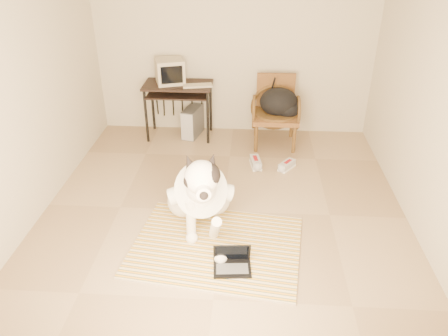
# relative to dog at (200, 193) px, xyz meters

# --- Properties ---
(floor) EXTENTS (4.50, 4.50, 0.00)m
(floor) POSITION_rel_dog_xyz_m (0.22, 0.27, -0.41)
(floor) COLOR #9D8260
(floor) RESTS_ON ground
(wall_back) EXTENTS (4.50, 0.00, 4.50)m
(wall_back) POSITION_rel_dog_xyz_m (0.22, 2.52, 0.94)
(wall_back) COLOR beige
(wall_back) RESTS_ON floor
(wall_front) EXTENTS (4.50, 0.00, 4.50)m
(wall_front) POSITION_rel_dog_xyz_m (0.22, -1.98, 0.94)
(wall_front) COLOR beige
(wall_front) RESTS_ON floor
(wall_left) EXTENTS (0.00, 4.50, 4.50)m
(wall_left) POSITION_rel_dog_xyz_m (-1.78, 0.27, 0.94)
(wall_left) COLOR beige
(wall_left) RESTS_ON floor
(wall_right) EXTENTS (0.00, 4.50, 4.50)m
(wall_right) POSITION_rel_dog_xyz_m (2.22, 0.27, 0.94)
(wall_right) COLOR beige
(wall_right) RESTS_ON floor
(rug) EXTENTS (1.78, 1.45, 0.02)m
(rug) POSITION_rel_dog_xyz_m (0.19, -0.35, -0.40)
(rug) COLOR orange
(rug) RESTS_ON floor
(dog) EXTENTS (0.70, 1.37, 1.03)m
(dog) POSITION_rel_dog_xyz_m (0.00, 0.00, 0.00)
(dog) COLOR white
(dog) RESTS_ON rug
(laptop) EXTENTS (0.36, 0.28, 0.24)m
(laptop) POSITION_rel_dog_xyz_m (0.36, -0.65, -0.33)
(laptop) COLOR black
(laptop) RESTS_ON rug
(computer_desk) EXTENTS (0.97, 0.54, 0.81)m
(computer_desk) POSITION_rel_dog_xyz_m (-0.56, 2.20, 0.29)
(computer_desk) COLOR black
(computer_desk) RESTS_ON floor
(crt_monitor) EXTENTS (0.48, 0.46, 0.34)m
(crt_monitor) POSITION_rel_dog_xyz_m (-0.67, 2.25, 0.57)
(crt_monitor) COLOR tan
(crt_monitor) RESTS_ON computer_desk
(desk_keyboard) EXTENTS (0.43, 0.23, 0.03)m
(desk_keyboard) POSITION_rel_dog_xyz_m (-0.27, 2.12, 0.42)
(desk_keyboard) COLOR tan
(desk_keyboard) RESTS_ON computer_desk
(pc_tower) EXTENTS (0.30, 0.49, 0.43)m
(pc_tower) POSITION_rel_dog_xyz_m (-0.37, 2.25, -0.19)
(pc_tower) COLOR #4C4C4F
(pc_tower) RESTS_ON floor
(rattan_chair) EXTENTS (0.63, 0.61, 0.96)m
(rattan_chair) POSITION_rel_dog_xyz_m (0.84, 2.08, 0.08)
(rattan_chair) COLOR brown
(rattan_chair) RESTS_ON floor
(backpack) EXTENTS (0.56, 0.44, 0.40)m
(backpack) POSITION_rel_dog_xyz_m (0.90, 2.03, 0.22)
(backpack) COLOR black
(backpack) RESTS_ON rattan_chair
(sneaker_left) EXTENTS (0.17, 0.32, 0.11)m
(sneaker_left) POSITION_rel_dog_xyz_m (0.58, 1.34, -0.36)
(sneaker_left) COLOR white
(sneaker_left) RESTS_ON floor
(sneaker_right) EXTENTS (0.25, 0.29, 0.10)m
(sneaker_right) POSITION_rel_dog_xyz_m (0.98, 1.29, -0.36)
(sneaker_right) COLOR white
(sneaker_right) RESTS_ON floor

